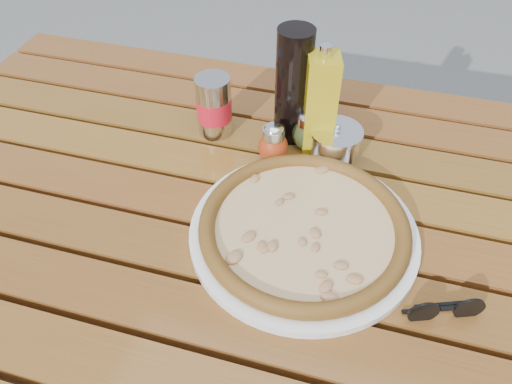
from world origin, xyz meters
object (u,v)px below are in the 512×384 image
(table, at_px, (253,242))
(oregano_shaker, at_px, (307,130))
(pizza, at_px, (304,227))
(parmesan_tin, at_px, (335,143))
(soda_can, at_px, (214,107))
(olive_oil_cruet, at_px, (320,104))
(sunglasses, at_px, (445,310))
(dark_bottle, at_px, (293,86))
(plate, at_px, (303,233))
(pepper_shaker, at_px, (273,144))

(table, height_order, oregano_shaker, oregano_shaker)
(pizza, distance_m, parmesan_tin, 0.21)
(parmesan_tin, bearing_deg, soda_can, 177.65)
(oregano_shaker, height_order, olive_oil_cruet, olive_oil_cruet)
(olive_oil_cruet, distance_m, sunglasses, 0.40)
(dark_bottle, height_order, olive_oil_cruet, dark_bottle)
(oregano_shaker, height_order, sunglasses, oregano_shaker)
(oregano_shaker, distance_m, soda_can, 0.18)
(plate, bearing_deg, pizza, -90.00)
(table, height_order, soda_can, soda_can)
(plate, distance_m, pizza, 0.02)
(oregano_shaker, bearing_deg, plate, -79.05)
(pepper_shaker, relative_size, dark_bottle, 0.37)
(pizza, xyz_separation_m, soda_can, (-0.22, 0.22, 0.04))
(soda_can, height_order, parmesan_tin, soda_can)
(plate, relative_size, sunglasses, 3.35)
(soda_can, height_order, sunglasses, soda_can)
(dark_bottle, height_order, soda_can, dark_bottle)
(pepper_shaker, bearing_deg, oregano_shaker, 47.70)
(table, height_order, sunglasses, sunglasses)
(oregano_shaker, height_order, parmesan_tin, oregano_shaker)
(plate, distance_m, parmesan_tin, 0.21)
(soda_can, distance_m, parmesan_tin, 0.24)
(table, bearing_deg, olive_oil_cruet, 71.49)
(dark_bottle, bearing_deg, plate, -72.41)
(olive_oil_cruet, bearing_deg, sunglasses, -52.67)
(table, distance_m, plate, 0.13)
(plate, height_order, olive_oil_cruet, olive_oil_cruet)
(plate, height_order, soda_can, soda_can)
(oregano_shaker, bearing_deg, sunglasses, -50.11)
(pizza, height_order, oregano_shaker, oregano_shaker)
(dark_bottle, bearing_deg, pizza, -72.41)
(soda_can, relative_size, olive_oil_cruet, 0.57)
(dark_bottle, distance_m, sunglasses, 0.46)
(table, relative_size, pizza, 3.61)
(soda_can, bearing_deg, plate, -44.31)
(pepper_shaker, xyz_separation_m, dark_bottle, (0.01, 0.08, 0.07))
(plate, bearing_deg, oregano_shaker, 100.95)
(oregano_shaker, relative_size, dark_bottle, 0.37)
(pepper_shaker, bearing_deg, parmesan_tin, 21.84)
(table, height_order, parmesan_tin, parmesan_tin)
(soda_can, height_order, olive_oil_cruet, olive_oil_cruet)
(plate, relative_size, olive_oil_cruet, 1.71)
(table, distance_m, pepper_shaker, 0.18)
(oregano_shaker, bearing_deg, pepper_shaker, -132.30)
(oregano_shaker, relative_size, olive_oil_cruet, 0.39)
(pizza, xyz_separation_m, pepper_shaker, (-0.09, 0.16, 0.02))
(oregano_shaker, height_order, soda_can, soda_can)
(pepper_shaker, xyz_separation_m, soda_can, (-0.13, 0.05, 0.02))
(plate, distance_m, oregano_shaker, 0.23)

